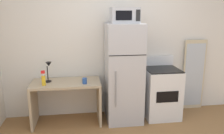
% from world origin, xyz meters
% --- Properties ---
extents(wall_back_white, '(5.00, 0.10, 2.60)m').
position_xyz_m(wall_back_white, '(0.00, 1.70, 1.30)').
color(wall_back_white, silver).
rests_on(wall_back_white, ground).
extents(desk, '(1.17, 0.60, 0.75)m').
position_xyz_m(desk, '(-1.01, 1.33, 0.52)').
color(desk, tan).
rests_on(desk, ground).
extents(desk_lamp, '(0.14, 0.12, 0.35)m').
position_xyz_m(desk_lamp, '(-1.29, 1.36, 0.99)').
color(desk_lamp, black).
rests_on(desk_lamp, desk).
extents(spray_bottle, '(0.06, 0.06, 0.25)m').
position_xyz_m(spray_bottle, '(-1.36, 1.20, 0.85)').
color(spray_bottle, yellow).
rests_on(spray_bottle, desk).
extents(coffee_mug, '(0.08, 0.08, 0.09)m').
position_xyz_m(coffee_mug, '(-0.69, 1.19, 0.80)').
color(coffee_mug, '#264C99').
rests_on(coffee_mug, desk).
extents(refrigerator, '(0.62, 0.67, 1.74)m').
position_xyz_m(refrigerator, '(0.00, 1.31, 0.87)').
color(refrigerator, '#B7B7BC').
rests_on(refrigerator, ground).
extents(microwave, '(0.46, 0.35, 0.26)m').
position_xyz_m(microwave, '(0.00, 1.29, 1.87)').
color(microwave, '#B7B7BC').
rests_on(microwave, refrigerator).
extents(oven_range, '(0.62, 0.61, 1.10)m').
position_xyz_m(oven_range, '(0.72, 1.33, 0.47)').
color(oven_range, white).
rests_on(oven_range, ground).
extents(leaning_mirror, '(0.44, 0.03, 1.40)m').
position_xyz_m(leaning_mirror, '(1.47, 1.59, 0.70)').
color(leaning_mirror, '#C6B793').
rests_on(leaning_mirror, ground).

